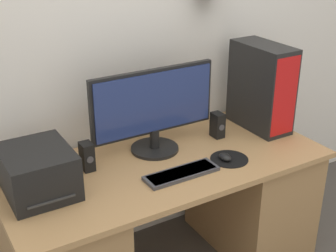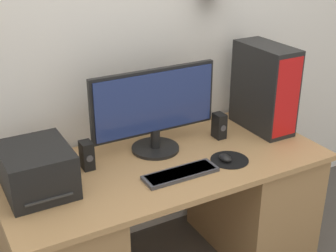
{
  "view_description": "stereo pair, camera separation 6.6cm",
  "coord_description": "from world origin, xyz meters",
  "px_view_note": "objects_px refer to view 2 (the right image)",
  "views": [
    {
      "loc": [
        -1.05,
        -1.42,
        1.83
      ],
      "look_at": [
        0.02,
        0.37,
        0.89
      ],
      "focal_mm": 50.0,
      "sensor_mm": 36.0,
      "label": 1
    },
    {
      "loc": [
        -0.99,
        -1.45,
        1.83
      ],
      "look_at": [
        0.02,
        0.37,
        0.89
      ],
      "focal_mm": 50.0,
      "sensor_mm": 36.0,
      "label": 2
    }
  ],
  "objects_px": {
    "speaker_left": "(87,155)",
    "speaker_right": "(219,126)",
    "computer_tower": "(264,88)",
    "printer": "(37,170)",
    "monitor": "(155,107)",
    "mouse": "(225,158)",
    "keyboard": "(180,174)"
  },
  "relations": [
    {
      "from": "keyboard",
      "to": "printer",
      "type": "height_order",
      "value": "printer"
    },
    {
      "from": "computer_tower",
      "to": "printer",
      "type": "relative_size",
      "value": 1.39
    },
    {
      "from": "keyboard",
      "to": "speaker_left",
      "type": "relative_size",
      "value": 2.63
    },
    {
      "from": "monitor",
      "to": "keyboard",
      "type": "distance_m",
      "value": 0.38
    },
    {
      "from": "computer_tower",
      "to": "speaker_left",
      "type": "distance_m",
      "value": 1.07
    },
    {
      "from": "mouse",
      "to": "printer",
      "type": "xyz_separation_m",
      "value": [
        -0.89,
        0.19,
        0.08
      ]
    },
    {
      "from": "mouse",
      "to": "computer_tower",
      "type": "relative_size",
      "value": 0.16
    },
    {
      "from": "printer",
      "to": "keyboard",
      "type": "bearing_deg",
      "value": -17.78
    },
    {
      "from": "printer",
      "to": "speaker_right",
      "type": "height_order",
      "value": "printer"
    },
    {
      "from": "monitor",
      "to": "speaker_left",
      "type": "distance_m",
      "value": 0.42
    },
    {
      "from": "keyboard",
      "to": "computer_tower",
      "type": "bearing_deg",
      "value": 19.79
    },
    {
      "from": "keyboard",
      "to": "printer",
      "type": "xyz_separation_m",
      "value": [
        -0.62,
        0.2,
        0.09
      ]
    },
    {
      "from": "monitor",
      "to": "speaker_right",
      "type": "bearing_deg",
      "value": -5.93
    },
    {
      "from": "mouse",
      "to": "speaker_right",
      "type": "distance_m",
      "value": 0.29
    },
    {
      "from": "speaker_left",
      "to": "computer_tower",
      "type": "bearing_deg",
      "value": -1.68
    },
    {
      "from": "computer_tower",
      "to": "printer",
      "type": "xyz_separation_m",
      "value": [
        -1.32,
        -0.05,
        -0.14
      ]
    },
    {
      "from": "printer",
      "to": "mouse",
      "type": "bearing_deg",
      "value": -11.97
    },
    {
      "from": "speaker_right",
      "to": "speaker_left",
      "type": "bearing_deg",
      "value": 178.44
    },
    {
      "from": "monitor",
      "to": "mouse",
      "type": "bearing_deg",
      "value": -49.52
    },
    {
      "from": "mouse",
      "to": "printer",
      "type": "relative_size",
      "value": 0.22
    },
    {
      "from": "keyboard",
      "to": "mouse",
      "type": "height_order",
      "value": "mouse"
    },
    {
      "from": "monitor",
      "to": "mouse",
      "type": "xyz_separation_m",
      "value": [
        0.25,
        -0.29,
        -0.22
      ]
    },
    {
      "from": "mouse",
      "to": "speaker_left",
      "type": "relative_size",
      "value": 0.56
    },
    {
      "from": "monitor",
      "to": "computer_tower",
      "type": "distance_m",
      "value": 0.67
    },
    {
      "from": "monitor",
      "to": "speaker_left",
      "type": "height_order",
      "value": "monitor"
    },
    {
      "from": "keyboard",
      "to": "speaker_right",
      "type": "relative_size",
      "value": 2.63
    },
    {
      "from": "keyboard",
      "to": "mouse",
      "type": "distance_m",
      "value": 0.27
    },
    {
      "from": "computer_tower",
      "to": "printer",
      "type": "bearing_deg",
      "value": -177.77
    },
    {
      "from": "monitor",
      "to": "printer",
      "type": "xyz_separation_m",
      "value": [
        -0.64,
        -0.1,
        -0.14
      ]
    },
    {
      "from": "monitor",
      "to": "speaker_right",
      "type": "distance_m",
      "value": 0.42
    },
    {
      "from": "speaker_left",
      "to": "speaker_right",
      "type": "relative_size",
      "value": 1.0
    },
    {
      "from": "mouse",
      "to": "printer",
      "type": "bearing_deg",
      "value": 168.03
    }
  ]
}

